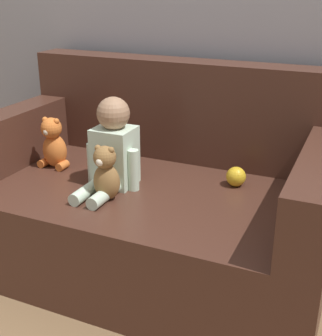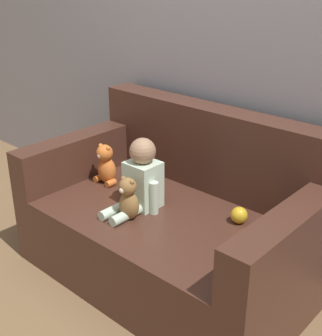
{
  "view_description": "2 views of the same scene",
  "coord_description": "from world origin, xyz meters",
  "px_view_note": "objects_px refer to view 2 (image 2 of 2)",
  "views": [
    {
      "loc": [
        0.85,
        -1.78,
        1.32
      ],
      "look_at": [
        0.08,
        -0.04,
        0.55
      ],
      "focal_mm": 50.0,
      "sensor_mm": 36.0,
      "label": 1
    },
    {
      "loc": [
        1.52,
        -1.74,
        1.71
      ],
      "look_at": [
        -0.03,
        -0.03,
        0.7
      ],
      "focal_mm": 50.0,
      "sensor_mm": 36.0,
      "label": 2
    }
  ],
  "objects_px": {
    "person_baby": "(141,180)",
    "teddy_bear_brown": "(129,199)",
    "couch": "(176,223)",
    "toy_ball": "(239,215)",
    "plush_toy_side": "(106,165)"
  },
  "relations": [
    {
      "from": "couch",
      "to": "person_baby",
      "type": "bearing_deg",
      "value": -136.33
    },
    {
      "from": "teddy_bear_brown",
      "to": "plush_toy_side",
      "type": "xyz_separation_m",
      "value": [
        -0.43,
        0.22,
        0.0
      ]
    },
    {
      "from": "teddy_bear_brown",
      "to": "toy_ball",
      "type": "relative_size",
      "value": 2.69
    },
    {
      "from": "couch",
      "to": "teddy_bear_brown",
      "type": "height_order",
      "value": "couch"
    },
    {
      "from": "couch",
      "to": "toy_ball",
      "type": "relative_size",
      "value": 18.1
    },
    {
      "from": "plush_toy_side",
      "to": "person_baby",
      "type": "bearing_deg",
      "value": -12.11
    },
    {
      "from": "couch",
      "to": "teddy_bear_brown",
      "type": "bearing_deg",
      "value": -109.84
    },
    {
      "from": "plush_toy_side",
      "to": "toy_ball",
      "type": "xyz_separation_m",
      "value": [
        0.89,
        0.14,
        -0.08
      ]
    },
    {
      "from": "couch",
      "to": "toy_ball",
      "type": "bearing_deg",
      "value": 13.0
    },
    {
      "from": "couch",
      "to": "plush_toy_side",
      "type": "bearing_deg",
      "value": -173.91
    },
    {
      "from": "person_baby",
      "to": "teddy_bear_brown",
      "type": "xyz_separation_m",
      "value": [
        0.04,
        -0.14,
        -0.05
      ]
    },
    {
      "from": "person_baby",
      "to": "toy_ball",
      "type": "xyz_separation_m",
      "value": [
        0.51,
        0.22,
        -0.12
      ]
    },
    {
      "from": "teddy_bear_brown",
      "to": "plush_toy_side",
      "type": "bearing_deg",
      "value": 152.67
    },
    {
      "from": "person_baby",
      "to": "teddy_bear_brown",
      "type": "height_order",
      "value": "person_baby"
    },
    {
      "from": "couch",
      "to": "person_baby",
      "type": "distance_m",
      "value": 0.35
    }
  ]
}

